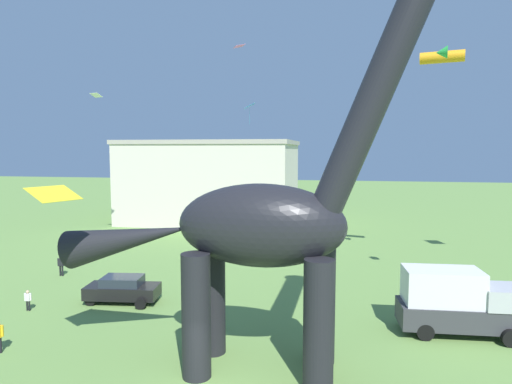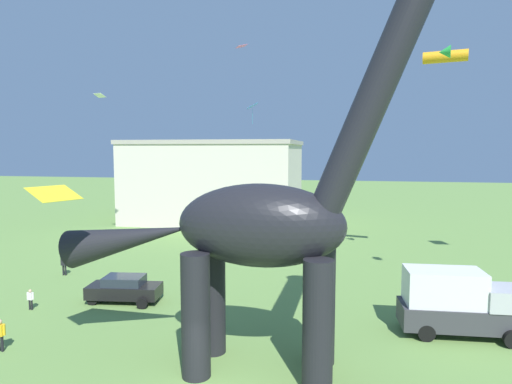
% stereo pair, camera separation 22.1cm
% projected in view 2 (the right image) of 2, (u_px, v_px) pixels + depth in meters
% --- Properties ---
extents(dinosaur_sculpture, '(15.78, 3.34, 16.49)m').
position_uv_depth(dinosaur_sculpture, '(259.00, 225.00, 17.62)').
color(dinosaur_sculpture, black).
rests_on(dinosaur_sculpture, ground_plane).
extents(parked_sedan_left, '(4.39, 2.31, 1.55)m').
position_uv_depth(parked_sedan_left, '(124.00, 288.00, 26.14)').
color(parked_sedan_left, black).
rests_on(parked_sedan_left, ground_plane).
extents(parked_box_truck, '(5.73, 2.49, 3.20)m').
position_uv_depth(parked_box_truck, '(458.00, 302.00, 21.34)').
color(parked_box_truck, '#38383D').
rests_on(parked_box_truck, ground_plane).
extents(person_photographer, '(0.44, 0.19, 1.17)m').
position_uv_depth(person_photographer, '(30.00, 297.00, 24.82)').
color(person_photographer, black).
rests_on(person_photographer, ground_plane).
extents(person_vendor_side, '(0.56, 0.24, 1.48)m').
position_uv_depth(person_vendor_side, '(64.00, 263.00, 31.67)').
color(person_vendor_side, black).
rests_on(person_vendor_side, ground_plane).
extents(person_far_spectator, '(0.55, 0.24, 1.47)m').
position_uv_depth(person_far_spectator, '(0.00, 332.00, 19.66)').
color(person_far_spectator, black).
rests_on(person_far_spectator, ground_plane).
extents(kite_trailing, '(1.14, 0.95, 0.33)m').
position_uv_depth(kite_trailing, '(100.00, 95.00, 40.16)').
color(kite_trailing, white).
extents(kite_apex, '(3.06, 2.81, 0.87)m').
position_uv_depth(kite_apex, '(445.00, 56.00, 30.80)').
color(kite_apex, orange).
extents(kite_near_high, '(1.71, 2.01, 0.50)m').
position_uv_depth(kite_near_high, '(54.00, 193.00, 16.72)').
color(kite_near_high, yellow).
extents(kite_near_low, '(1.24, 1.59, 1.89)m').
position_uv_depth(kite_near_low, '(252.00, 106.00, 39.41)').
color(kite_near_low, '#287AE5').
extents(kite_drifting, '(1.09, 1.18, 0.18)m').
position_uv_depth(kite_drifting, '(241.00, 46.00, 32.00)').
color(kite_drifting, pink).
extents(background_building_block, '(20.86, 14.11, 10.15)m').
position_uv_depth(background_building_block, '(216.00, 181.00, 56.30)').
color(background_building_block, beige).
rests_on(background_building_block, ground_plane).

